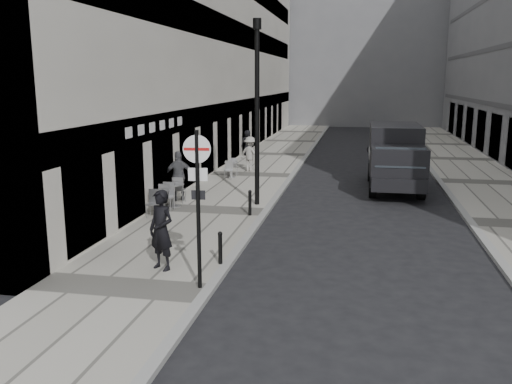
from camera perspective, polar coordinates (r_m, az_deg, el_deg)
ground at (r=10.00m, az=-9.92°, el=-16.85°), size 120.00×120.00×0.00m
sidewalk at (r=27.11m, az=-0.44°, el=1.77°), size 4.00×60.00×0.12m
far_sidewalk at (r=27.20m, az=22.92°, el=0.87°), size 4.00×60.00×0.12m
building_left at (r=34.22m, az=-5.14°, el=18.83°), size 4.00×45.00×18.00m
building_far at (r=64.50m, az=9.73°, el=17.15°), size 24.00×16.00×22.00m
walking_man at (r=13.56m, az=-9.94°, el=-3.98°), size 0.87×0.74×2.01m
sign_post at (r=11.93m, az=-6.15°, el=0.34°), size 0.61×0.12×3.58m
lamppost at (r=20.04m, az=0.11°, el=9.26°), size 0.30×0.30×6.77m
bollard_near at (r=13.94m, az=-3.78°, el=-5.98°), size 0.11×0.11×0.80m
bollard_far at (r=18.79m, az=-0.64°, el=-1.23°), size 0.11×0.11×0.84m
panel_van at (r=24.55m, az=14.46°, el=3.91°), size 2.24×5.92×2.78m
cyclist at (r=35.97m, az=12.97°, el=5.01°), size 1.79×0.90×1.84m
pedestrian_a at (r=21.25m, az=-8.09°, el=1.69°), size 1.23×0.83×1.93m
pedestrian_b at (r=27.82m, az=-0.63°, el=4.02°), size 1.32×1.06×1.79m
pedestrian_c at (r=33.76m, az=-0.88°, el=5.21°), size 0.90×0.75×1.58m
cafe_table_near at (r=19.36m, az=-10.10°, el=-0.82°), size 0.74×1.68×0.96m
cafe_table_mid at (r=26.14m, az=-2.63°, el=2.51°), size 0.68×1.54×0.88m
cafe_table_far at (r=20.30m, az=-8.67°, el=-0.11°), size 0.79×1.77×1.01m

